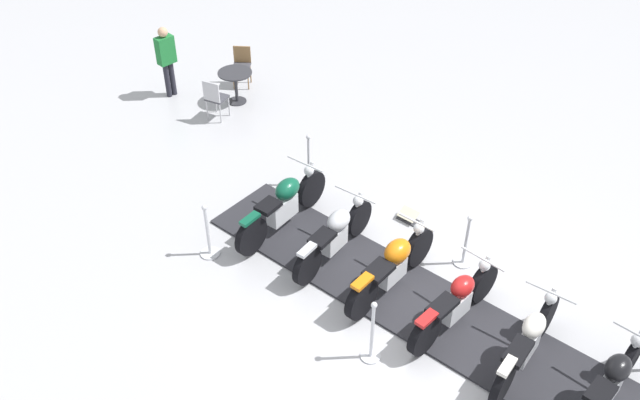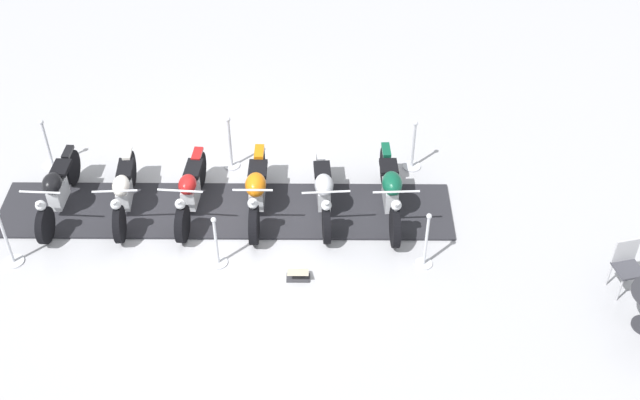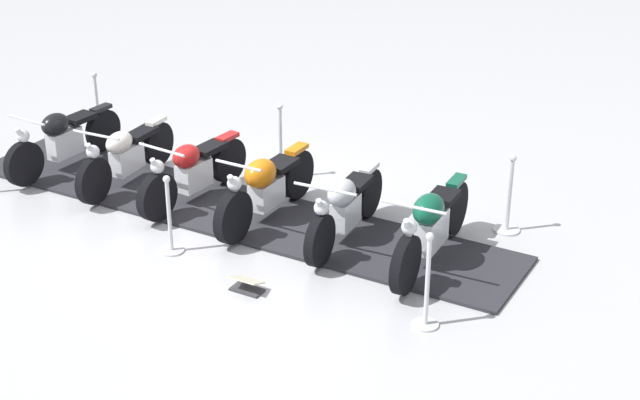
{
  "view_description": "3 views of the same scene",
  "coord_description": "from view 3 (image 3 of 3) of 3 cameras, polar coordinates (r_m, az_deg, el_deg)",
  "views": [
    {
      "loc": [
        -1.45,
        7.39,
        7.97
      ],
      "look_at": [
        2.01,
        -0.76,
        0.94
      ],
      "focal_mm": 38.73,
      "sensor_mm": 36.0,
      "label": 1
    },
    {
      "loc": [
        -1.49,
        -10.8,
        9.69
      ],
      "look_at": [
        1.41,
        -1.11,
        0.84
      ],
      "focal_mm": 46.07,
      "sensor_mm": 36.0,
      "label": 2
    },
    {
      "loc": [
        3.64,
        -10.95,
        5.59
      ],
      "look_at": [
        1.37,
        -0.67,
        0.62
      ],
      "focal_mm": 53.9,
      "sensor_mm": 36.0,
      "label": 3
    }
  ],
  "objects": [
    {
      "name": "motorcycle_cream",
      "position": [
        13.6,
        -11.48,
        2.66
      ],
      "size": [
        0.81,
        2.09,
        0.94
      ],
      "rotation": [
        0.0,
        0.0,
        -1.81
      ],
      "color": "black",
      "rests_on": "display_platform"
    },
    {
      "name": "stanchion_left_rear",
      "position": [
        12.36,
        11.13,
        -0.46
      ],
      "size": [
        0.34,
        0.34,
        1.05
      ],
      "color": "silver",
      "rests_on": "ground_plane"
    },
    {
      "name": "motorcycle_black",
      "position": [
        14.33,
        -15.05,
        3.55
      ],
      "size": [
        0.97,
        2.09,
        0.94
      ],
      "rotation": [
        0.0,
        0.0,
        -1.92
      ],
      "color": "black",
      "rests_on": "display_platform"
    },
    {
      "name": "stanchion_right_mid",
      "position": [
        11.77,
        -8.9,
        -1.57
      ],
      "size": [
        0.31,
        0.31,
        1.01
      ],
      "color": "silver",
      "rests_on": "ground_plane"
    },
    {
      "name": "stanchion_left_front",
      "position": [
        15.61,
        -13.01,
        4.83
      ],
      "size": [
        0.35,
        0.35,
        1.04
      ],
      "color": "silver",
      "rests_on": "ground_plane"
    },
    {
      "name": "motorcycle_forest",
      "position": [
        11.3,
        6.6,
        -1.51
      ],
      "size": [
        0.88,
        2.27,
        1.0
      ],
      "rotation": [
        0.0,
        0.0,
        -1.82
      ],
      "color": "black",
      "rests_on": "display_platform"
    },
    {
      "name": "display_platform",
      "position": [
        12.82,
        -5.32,
        -0.6
      ],
      "size": [
        8.03,
        3.71,
        0.04
      ],
      "primitive_type": "cube",
      "rotation": [
        0.0,
        0.0,
        -0.3
      ],
      "color": "#28282D",
      "rests_on": "ground_plane"
    },
    {
      "name": "stanchion_right_rear",
      "position": [
        10.19,
        6.36,
        -5.52
      ],
      "size": [
        0.29,
        0.29,
        1.12
      ],
      "color": "silver",
      "rests_on": "ground_plane"
    },
    {
      "name": "motorcycle_chrome",
      "position": [
        11.76,
        1.46,
        -0.41
      ],
      "size": [
        0.82,
        2.09,
        0.94
      ],
      "rotation": [
        0.0,
        0.0,
        -1.8
      ],
      "color": "black",
      "rests_on": "display_platform"
    },
    {
      "name": "motorcycle_maroon",
      "position": [
        12.92,
        -7.57,
        1.73
      ],
      "size": [
        1.01,
        2.0,
        0.95
      ],
      "rotation": [
        0.0,
        0.0,
        -1.94
      ],
      "color": "black",
      "rests_on": "display_platform"
    },
    {
      "name": "stanchion_left_mid",
      "position": [
        13.63,
        -2.35,
        2.86
      ],
      "size": [
        0.3,
        0.3,
        1.13
      ],
      "color": "silver",
      "rests_on": "ground_plane"
    },
    {
      "name": "ground_plane",
      "position": [
        12.83,
        -5.32,
        -0.69
      ],
      "size": [
        80.0,
        80.0,
        0.0
      ],
      "primitive_type": "plane",
      "color": "#B2B2B7"
    },
    {
      "name": "info_placard",
      "position": [
        10.96,
        -4.36,
        -5.1
      ],
      "size": [
        0.42,
        0.33,
        0.19
      ],
      "rotation": [
        0.0,
        0.0,
        2.84
      ],
      "color": "#333338",
      "rests_on": "ground_plane"
    },
    {
      "name": "motorcycle_copper",
      "position": [
        12.29,
        -3.28,
        0.8
      ],
      "size": [
        0.89,
        2.13,
        0.99
      ],
      "rotation": [
        0.0,
        0.0,
        -1.87
      ],
      "color": "black",
      "rests_on": "display_platform"
    }
  ]
}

